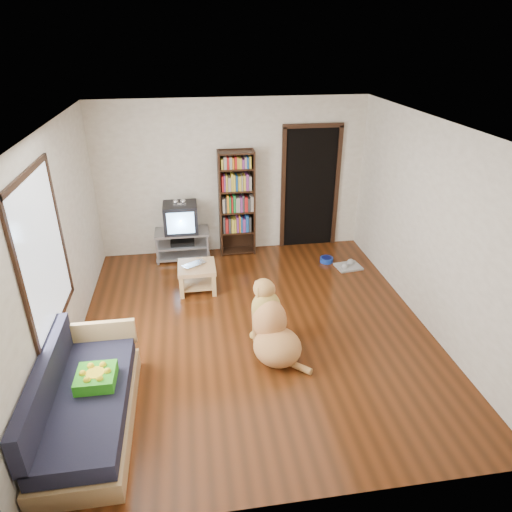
{
  "coord_description": "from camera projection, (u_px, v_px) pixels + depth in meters",
  "views": [
    {
      "loc": [
        -0.73,
        -4.91,
        3.52
      ],
      "look_at": [
        0.07,
        0.32,
        0.9
      ],
      "focal_mm": 32.0,
      "sensor_mm": 36.0,
      "label": 1
    }
  ],
  "objects": [
    {
      "name": "crt_tv",
      "position": [
        181.0,
        217.0,
        7.57
      ],
      "size": [
        0.55,
        0.52,
        0.58
      ],
      "color": "black",
      "rests_on": "tv_stand"
    },
    {
      "name": "laptop",
      "position": [
        196.0,
        266.0,
        6.71
      ],
      "size": [
        0.43,
        0.39,
        0.03
      ],
      "primitive_type": "imported",
      "rotation": [
        0.0,
        0.0,
        0.58
      ],
      "color": "silver",
      "rests_on": "coffee_table"
    },
    {
      "name": "wall_front",
      "position": [
        306.0,
        381.0,
        3.22
      ],
      "size": [
        4.5,
        0.0,
        4.5
      ],
      "primitive_type": "plane",
      "rotation": [
        -1.57,
        0.0,
        0.0
      ],
      "color": "silver",
      "rests_on": "ground"
    },
    {
      "name": "dog_bowl",
      "position": [
        326.0,
        260.0,
        7.72
      ],
      "size": [
        0.22,
        0.22,
        0.08
      ],
      "primitive_type": "cylinder",
      "color": "#16369C",
      "rests_on": "ground"
    },
    {
      "name": "wall_left",
      "position": [
        57.0,
        250.0,
        5.13
      ],
      "size": [
        0.0,
        5.0,
        5.0
      ],
      "primitive_type": "plane",
      "rotation": [
        1.57,
        0.0,
        1.57
      ],
      "color": "silver",
      "rests_on": "ground"
    },
    {
      "name": "ground",
      "position": [
        254.0,
        328.0,
        6.01
      ],
      "size": [
        5.0,
        5.0,
        0.0
      ],
      "primitive_type": "plane",
      "color": "#51240E",
      "rests_on": "ground"
    },
    {
      "name": "doorway",
      "position": [
        310.0,
        185.0,
        7.89
      ],
      "size": [
        1.03,
        0.05,
        2.19
      ],
      "color": "black",
      "rests_on": "wall_back"
    },
    {
      "name": "bookshelf",
      "position": [
        237.0,
        198.0,
        7.65
      ],
      "size": [
        0.6,
        0.3,
        1.8
      ],
      "color": "black",
      "rests_on": "ground"
    },
    {
      "name": "coffee_table",
      "position": [
        197.0,
        273.0,
        6.8
      ],
      "size": [
        0.55,
        0.55,
        0.4
      ],
      "color": "tan",
      "rests_on": "ground"
    },
    {
      "name": "wall_right",
      "position": [
        431.0,
        227.0,
        5.74
      ],
      "size": [
        0.0,
        5.0,
        5.0
      ],
      "primitive_type": "plane",
      "rotation": [
        1.57,
        0.0,
        -1.57
      ],
      "color": "silver",
      "rests_on": "ground"
    },
    {
      "name": "sofa",
      "position": [
        84.0,
        405.0,
        4.42
      ],
      "size": [
        0.8,
        1.8,
        0.8
      ],
      "color": "tan",
      "rests_on": "ground"
    },
    {
      "name": "dog",
      "position": [
        272.0,
        329.0,
        5.44
      ],
      "size": [
        0.71,
        1.01,
        0.91
      ],
      "color": "#BE7A49",
      "rests_on": "ground"
    },
    {
      "name": "tv_stand",
      "position": [
        183.0,
        243.0,
        7.76
      ],
      "size": [
        0.9,
        0.45,
        0.5
      ],
      "color": "#99999E",
      "rests_on": "ground"
    },
    {
      "name": "ceiling",
      "position": [
        254.0,
        127.0,
        4.86
      ],
      "size": [
        5.0,
        5.0,
        0.0
      ],
      "primitive_type": "plane",
      "rotation": [
        3.14,
        0.0,
        0.0
      ],
      "color": "white",
      "rests_on": "ground"
    },
    {
      "name": "window",
      "position": [
        43.0,
        254.0,
        4.6
      ],
      "size": [
        0.03,
        1.46,
        1.7
      ],
      "color": "white",
      "rests_on": "wall_left"
    },
    {
      "name": "green_cushion",
      "position": [
        96.0,
        378.0,
        4.45
      ],
      "size": [
        0.37,
        0.37,
        0.12
      ],
      "primitive_type": "cube",
      "rotation": [
        0.0,
        0.0,
        -0.01
      ],
      "color": "green",
      "rests_on": "sofa"
    },
    {
      "name": "grey_rag",
      "position": [
        348.0,
        267.0,
        7.55
      ],
      "size": [
        0.44,
        0.37,
        0.03
      ],
      "primitive_type": "cube",
      "rotation": [
        0.0,
        0.0,
        0.14
      ],
      "color": "#A5A5A5",
      "rests_on": "ground"
    },
    {
      "name": "wall_back",
      "position": [
        232.0,
        178.0,
        7.65
      ],
      "size": [
        4.5,
        0.0,
        4.5
      ],
      "primitive_type": "plane",
      "rotation": [
        1.57,
        0.0,
        0.0
      ],
      "color": "silver",
      "rests_on": "ground"
    }
  ]
}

